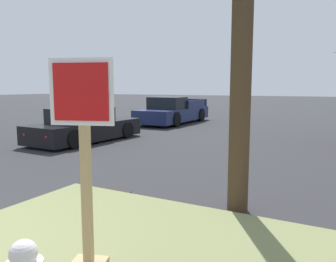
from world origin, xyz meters
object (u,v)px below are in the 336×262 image
(manhole_cover, at_px, (113,192))
(parked_sedan_black, at_px, (85,127))
(pickup_truck_navy, at_px, (173,112))
(stop_sign, at_px, (85,174))

(manhole_cover, xyz_separation_m, parked_sedan_black, (-4.69, 4.41, 0.53))
(manhole_cover, bearing_deg, pickup_truck_navy, 112.21)
(parked_sedan_black, bearing_deg, manhole_cover, -43.26)
(pickup_truck_navy, bearing_deg, stop_sign, -65.87)
(parked_sedan_black, bearing_deg, pickup_truck_navy, 90.32)
(pickup_truck_navy, bearing_deg, manhole_cover, -67.79)
(manhole_cover, bearing_deg, parked_sedan_black, 136.74)
(parked_sedan_black, height_order, pickup_truck_navy, pickup_truck_navy)
(parked_sedan_black, relative_size, pickup_truck_navy, 0.81)
(stop_sign, height_order, parked_sedan_black, stop_sign)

